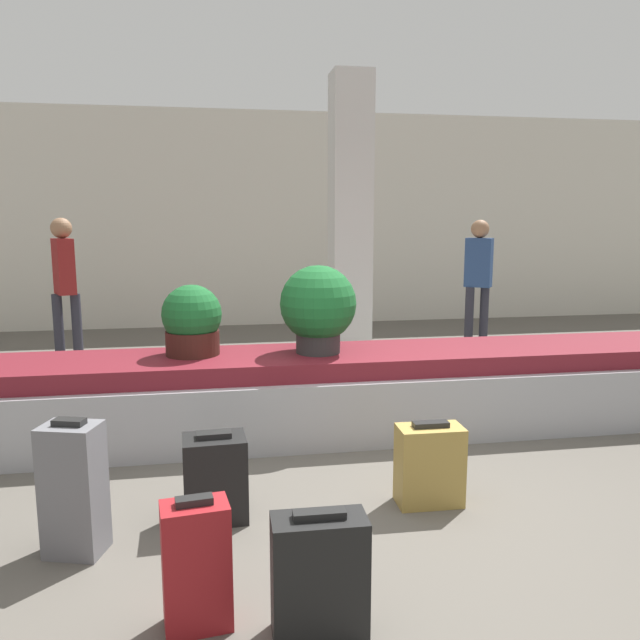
{
  "coord_description": "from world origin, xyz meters",
  "views": [
    {
      "loc": [
        -0.79,
        -3.17,
        1.65
      ],
      "look_at": [
        0.0,
        1.41,
        0.88
      ],
      "focal_mm": 35.0,
      "sensor_mm": 36.0,
      "label": 1
    }
  ],
  "objects_px": {
    "suitcase_1": "(74,489)",
    "traveler_0": "(478,272)",
    "suitcase_2": "(215,478)",
    "suitcase_0": "(319,576)",
    "suitcase_3": "(429,465)",
    "potted_plant_1": "(318,307)",
    "suitcase_4": "(196,565)",
    "pillar": "(350,221)",
    "potted_plant_0": "(192,321)",
    "traveler_2": "(64,277)"
  },
  "relations": [
    {
      "from": "suitcase_1",
      "to": "traveler_0",
      "type": "bearing_deg",
      "value": 64.09
    },
    {
      "from": "suitcase_1",
      "to": "suitcase_2",
      "type": "relative_size",
      "value": 1.38
    },
    {
      "from": "suitcase_0",
      "to": "suitcase_1",
      "type": "relative_size",
      "value": 0.77
    },
    {
      "from": "suitcase_3",
      "to": "potted_plant_1",
      "type": "relative_size",
      "value": 0.74
    },
    {
      "from": "suitcase_0",
      "to": "suitcase_4",
      "type": "height_order",
      "value": "suitcase_4"
    },
    {
      "from": "suitcase_0",
      "to": "suitcase_4",
      "type": "distance_m",
      "value": 0.5
    },
    {
      "from": "suitcase_1",
      "to": "suitcase_4",
      "type": "bearing_deg",
      "value": -31.71
    },
    {
      "from": "pillar",
      "to": "suitcase_0",
      "type": "relative_size",
      "value": 6.06
    },
    {
      "from": "suitcase_0",
      "to": "potted_plant_0",
      "type": "relative_size",
      "value": 1.0
    },
    {
      "from": "suitcase_3",
      "to": "traveler_0",
      "type": "distance_m",
      "value": 4.69
    },
    {
      "from": "pillar",
      "to": "traveler_2",
      "type": "distance_m",
      "value": 3.27
    },
    {
      "from": "potted_plant_1",
      "to": "traveler_2",
      "type": "distance_m",
      "value": 3.69
    },
    {
      "from": "pillar",
      "to": "potted_plant_0",
      "type": "relative_size",
      "value": 6.08
    },
    {
      "from": "traveler_2",
      "to": "suitcase_2",
      "type": "bearing_deg",
      "value": 176.81
    },
    {
      "from": "pillar",
      "to": "traveler_0",
      "type": "bearing_deg",
      "value": 14.93
    },
    {
      "from": "suitcase_2",
      "to": "suitcase_1",
      "type": "bearing_deg",
      "value": -163.64
    },
    {
      "from": "suitcase_0",
      "to": "traveler_2",
      "type": "height_order",
      "value": "traveler_2"
    },
    {
      "from": "suitcase_1",
      "to": "suitcase_3",
      "type": "distance_m",
      "value": 1.91
    },
    {
      "from": "suitcase_4",
      "to": "suitcase_0",
      "type": "bearing_deg",
      "value": -23.48
    },
    {
      "from": "suitcase_0",
      "to": "suitcase_1",
      "type": "xyz_separation_m",
      "value": [
        -1.08,
        0.82,
        0.08
      ]
    },
    {
      "from": "suitcase_3",
      "to": "suitcase_4",
      "type": "relative_size",
      "value": 0.88
    },
    {
      "from": "suitcase_4",
      "to": "potted_plant_0",
      "type": "height_order",
      "value": "potted_plant_0"
    },
    {
      "from": "suitcase_4",
      "to": "potted_plant_0",
      "type": "distance_m",
      "value": 2.39
    },
    {
      "from": "suitcase_2",
      "to": "traveler_0",
      "type": "xyz_separation_m",
      "value": [
        3.31,
        4.11,
        0.72
      ]
    },
    {
      "from": "suitcase_3",
      "to": "suitcase_0",
      "type": "bearing_deg",
      "value": -127.24
    },
    {
      "from": "suitcase_1",
      "to": "traveler_0",
      "type": "xyz_separation_m",
      "value": [
        3.99,
        4.35,
        0.62
      ]
    },
    {
      "from": "potted_plant_0",
      "to": "traveler_2",
      "type": "distance_m",
      "value": 3.08
    },
    {
      "from": "suitcase_0",
      "to": "suitcase_4",
      "type": "xyz_separation_m",
      "value": [
        -0.48,
        0.14,
        0.01
      ]
    },
    {
      "from": "suitcase_1",
      "to": "potted_plant_1",
      "type": "bearing_deg",
      "value": 63.03
    },
    {
      "from": "suitcase_2",
      "to": "potted_plant_1",
      "type": "height_order",
      "value": "potted_plant_1"
    },
    {
      "from": "suitcase_1",
      "to": "suitcase_2",
      "type": "xyz_separation_m",
      "value": [
        0.68,
        0.24,
        -0.09
      ]
    },
    {
      "from": "suitcase_0",
      "to": "suitcase_2",
      "type": "xyz_separation_m",
      "value": [
        -0.4,
        1.05,
        -0.01
      ]
    },
    {
      "from": "suitcase_3",
      "to": "suitcase_4",
      "type": "bearing_deg",
      "value": -144.16
    },
    {
      "from": "traveler_2",
      "to": "traveler_0",
      "type": "bearing_deg",
      "value": -114.73
    },
    {
      "from": "pillar",
      "to": "suitcase_2",
      "type": "bearing_deg",
      "value": -113.05
    },
    {
      "from": "pillar",
      "to": "potted_plant_0",
      "type": "bearing_deg",
      "value": -127.09
    },
    {
      "from": "traveler_0",
      "to": "traveler_2",
      "type": "bearing_deg",
      "value": -143.4
    },
    {
      "from": "suitcase_1",
      "to": "potted_plant_1",
      "type": "height_order",
      "value": "potted_plant_1"
    },
    {
      "from": "suitcase_0",
      "to": "suitcase_2",
      "type": "relative_size",
      "value": 1.06
    },
    {
      "from": "suitcase_2",
      "to": "traveler_2",
      "type": "height_order",
      "value": "traveler_2"
    },
    {
      "from": "suitcase_2",
      "to": "potted_plant_1",
      "type": "xyz_separation_m",
      "value": [
        0.79,
        1.31,
        0.73
      ]
    },
    {
      "from": "traveler_2",
      "to": "suitcase_3",
      "type": "bearing_deg",
      "value": -170.21
    },
    {
      "from": "pillar",
      "to": "traveler_0",
      "type": "xyz_separation_m",
      "value": [
        1.76,
        0.47,
        -0.65
      ]
    },
    {
      "from": "potted_plant_1",
      "to": "traveler_2",
      "type": "bearing_deg",
      "value": 130.96
    },
    {
      "from": "traveler_2",
      "to": "potted_plant_0",
      "type": "bearing_deg",
      "value": -176.08
    },
    {
      "from": "potted_plant_0",
      "to": "traveler_2",
      "type": "bearing_deg",
      "value": 118.8
    },
    {
      "from": "suitcase_0",
      "to": "suitcase_3",
      "type": "relative_size",
      "value": 1.07
    },
    {
      "from": "pillar",
      "to": "suitcase_3",
      "type": "height_order",
      "value": "pillar"
    },
    {
      "from": "traveler_0",
      "to": "suitcase_0",
      "type": "bearing_deg",
      "value": -82.97
    },
    {
      "from": "suitcase_1",
      "to": "traveler_0",
      "type": "height_order",
      "value": "traveler_0"
    }
  ]
}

